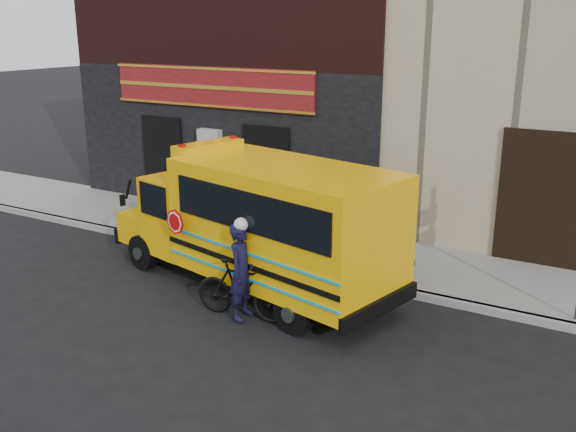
{
  "coord_description": "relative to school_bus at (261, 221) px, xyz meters",
  "views": [
    {
      "loc": [
        5.73,
        -9.06,
        5.35
      ],
      "look_at": [
        -0.51,
        1.85,
        1.55
      ],
      "focal_mm": 40.0,
      "sensor_mm": 36.0,
      "label": 1
    }
  ],
  "objects": [
    {
      "name": "curb",
      "position": [
        0.87,
        1.22,
        -1.43
      ],
      "size": [
        40.0,
        0.2,
        0.15
      ],
      "primitive_type": "cube",
      "color": "gray",
      "rests_on": "ground"
    },
    {
      "name": "school_bus",
      "position": [
        0.0,
        0.0,
        0.0
      ],
      "size": [
        7.2,
        3.65,
        2.92
      ],
      "color": "black",
      "rests_on": "ground"
    },
    {
      "name": "bicycle",
      "position": [
        0.37,
        -1.29,
        -0.94
      ],
      "size": [
        1.94,
        0.73,
        1.14
      ],
      "primitive_type": "imported",
      "rotation": [
        0.0,
        0.0,
        1.67
      ],
      "color": "black",
      "rests_on": "ground"
    },
    {
      "name": "cyclist",
      "position": [
        0.41,
        -1.33,
        -0.59
      ],
      "size": [
        0.5,
        0.7,
        1.84
      ],
      "primitive_type": "imported",
      "rotation": [
        0.0,
        0.0,
        1.66
      ],
      "color": "black",
      "rests_on": "ground"
    },
    {
      "name": "ground",
      "position": [
        0.87,
        -1.38,
        -1.51
      ],
      "size": [
        120.0,
        120.0,
        0.0
      ],
      "primitive_type": "plane",
      "color": "black",
      "rests_on": "ground"
    },
    {
      "name": "sidewalk",
      "position": [
        0.87,
        2.72,
        -1.43
      ],
      "size": [
        40.0,
        3.0,
        0.15
      ],
      "primitive_type": "cube",
      "color": "slate",
      "rests_on": "ground"
    }
  ]
}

